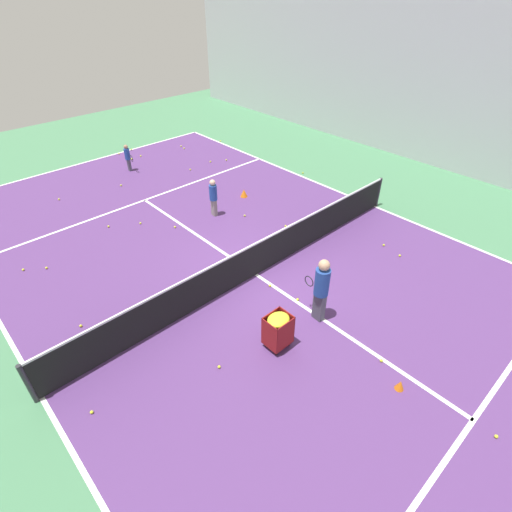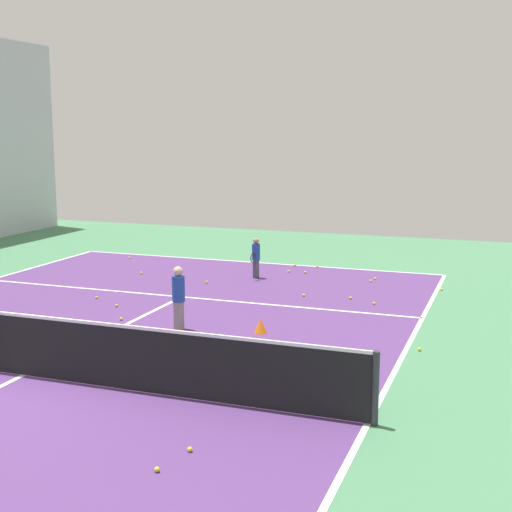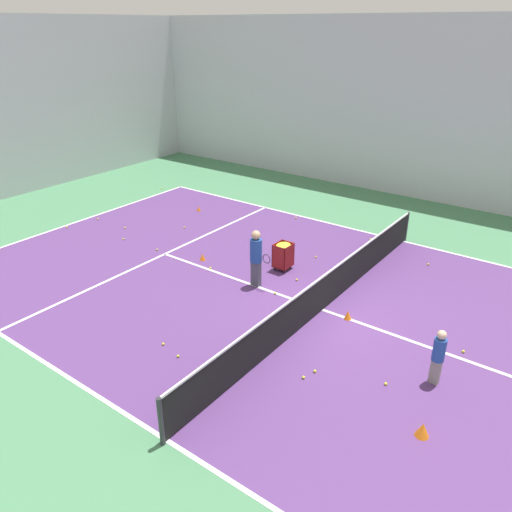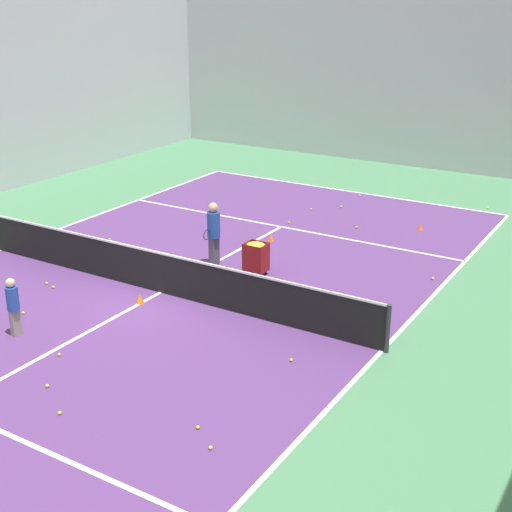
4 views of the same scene
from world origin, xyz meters
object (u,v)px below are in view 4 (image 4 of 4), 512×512
(coach_at_net, at_px, (214,230))
(ball_cart, at_px, (256,252))
(training_cone_0, at_px, (420,227))
(child_midcourt, at_px, (13,303))
(tennis_net, at_px, (160,272))

(coach_at_net, relative_size, ball_cart, 1.95)
(training_cone_0, bearing_deg, child_midcourt, -113.83)
(child_midcourt, height_order, ball_cart, child_midcourt)
(child_midcourt, bearing_deg, coach_at_net, -7.46)
(child_midcourt, xyz_separation_m, training_cone_0, (5.15, 11.66, -0.67))
(coach_at_net, bearing_deg, training_cone_0, 150.54)
(coach_at_net, height_order, ball_cart, coach_at_net)
(tennis_net, xyz_separation_m, ball_cart, (1.43, 2.27, 0.07))
(training_cone_0, bearing_deg, tennis_net, -115.58)
(ball_cart, height_order, training_cone_0, ball_cart)
(coach_at_net, bearing_deg, tennis_net, 2.67)
(child_midcourt, bearing_deg, ball_cart, -19.81)
(ball_cart, bearing_deg, child_midcourt, -114.88)
(tennis_net, height_order, child_midcourt, child_midcourt)
(child_midcourt, relative_size, ball_cart, 1.48)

